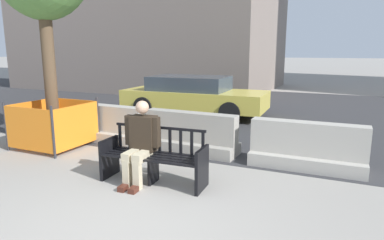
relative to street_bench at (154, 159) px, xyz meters
name	(u,v)px	position (x,y,z in m)	size (l,w,h in m)	color
ground_plane	(119,227)	(0.34, -1.42, -0.40)	(200.00, 200.00, 0.00)	gray
street_asphalt	(269,111)	(0.34, 7.28, -0.39)	(120.00, 12.00, 0.01)	#333335
street_bench	(154,159)	(0.00, 0.00, 0.00)	(1.72, 0.62, 0.88)	black
seated_person	(141,141)	(-0.19, -0.07, 0.29)	(0.59, 0.74, 1.31)	#2D2319
jersey_barrier_centre	(190,136)	(-0.18, 1.78, -0.06)	(2.02, 0.74, 0.84)	#9E998E
jersey_barrier_left	(107,126)	(-2.35, 1.82, -0.06)	(2.02, 0.75, 0.84)	#ADA89E
jersey_barrier_right	(307,149)	(2.15, 1.74, -0.06)	(2.00, 0.69, 0.84)	#ADA89E
construction_fence	(54,123)	(-3.07, 0.93, 0.13)	(1.37, 1.37, 1.05)	#2D2D33
car_taxi_near	(193,95)	(-1.79, 5.57, 0.26)	(4.64, 2.06, 1.27)	#DBC64C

